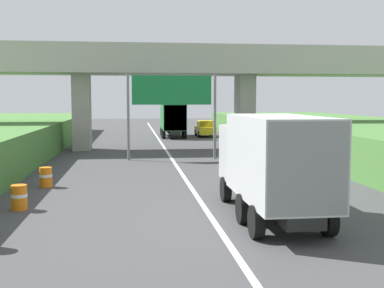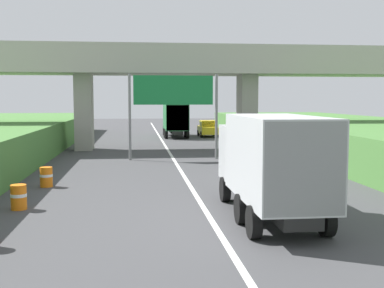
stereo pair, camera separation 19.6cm
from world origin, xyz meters
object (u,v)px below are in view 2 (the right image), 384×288
at_px(construction_barrel_3, 19,197).
at_px(overhead_highway_sign, 173,96).
at_px(construction_barrel_4, 46,177).
at_px(truck_silver, 270,161).
at_px(car_yellow, 208,129).
at_px(truck_green, 175,119).

bearing_deg(construction_barrel_3, overhead_highway_sign, 64.55).
relative_size(overhead_highway_sign, construction_barrel_4, 6.53).
height_order(truck_silver, construction_barrel_3, truck_silver).
relative_size(truck_silver, construction_barrel_4, 8.11).
relative_size(car_yellow, construction_barrel_3, 4.56).
distance_m(truck_silver, construction_barrel_3, 9.02).
bearing_deg(truck_green, overhead_highway_sign, -94.82).
height_order(overhead_highway_sign, car_yellow, overhead_highway_sign).
bearing_deg(car_yellow, truck_silver, -95.08).
bearing_deg(car_yellow, overhead_highway_sign, -104.91).
bearing_deg(overhead_highway_sign, truck_green, 85.18).
bearing_deg(truck_silver, truck_green, 90.56).
height_order(truck_silver, car_yellow, truck_silver).
bearing_deg(truck_green, car_yellow, 1.85).
bearing_deg(overhead_highway_sign, construction_barrel_4, -124.57).
relative_size(truck_silver, construction_barrel_3, 8.11).
xyz_separation_m(truck_silver, car_yellow, (3.14, 35.39, -1.08)).
bearing_deg(car_yellow, truck_green, -178.15).
bearing_deg(car_yellow, construction_barrel_3, -109.53).
relative_size(construction_barrel_3, construction_barrel_4, 1.00).
height_order(truck_green, truck_silver, same).
distance_m(overhead_highway_sign, construction_barrel_4, 12.04).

